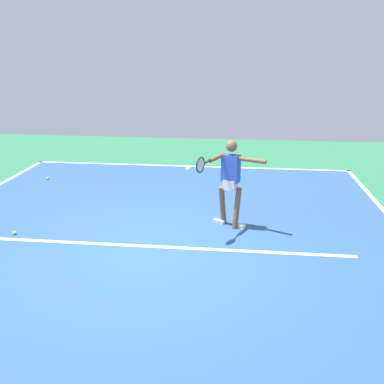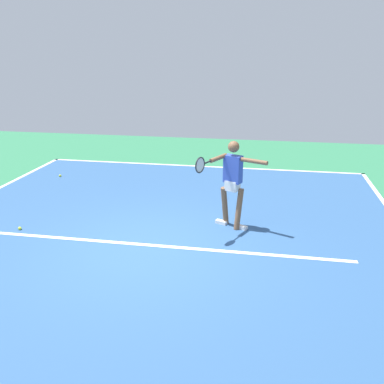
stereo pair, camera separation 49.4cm
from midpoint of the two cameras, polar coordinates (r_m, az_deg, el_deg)
name	(u,v)px [view 2 (the right image)]	position (r m, az deg, el deg)	size (l,w,h in m)	color
ground_plane	(148,249)	(7.58, -4.12, -7.74)	(20.18, 20.18, 0.00)	#2D754C
court_surface	(148,249)	(7.58, -4.12, -7.73)	(9.55, 11.65, 0.00)	#2D5484
court_line_baseline_near	(200,166)	(12.91, 2.21, 3.49)	(9.55, 0.10, 0.01)	white
court_line_service	(150,245)	(7.72, -3.81, -7.18)	(7.17, 0.10, 0.01)	white
court_line_centre_mark	(199,168)	(12.72, 2.08, 3.26)	(0.10, 0.30, 0.01)	white
tennis_player	(232,179)	(8.19, 7.14, 1.75)	(1.25, 1.08, 1.75)	brown
tennis_ball_by_baseline	(20,228)	(8.90, -20.73, -4.62)	(0.07, 0.07, 0.07)	#CCE033
tennis_ball_far_corner	(60,176)	(12.29, -16.27, 2.12)	(0.07, 0.07, 0.07)	yellow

